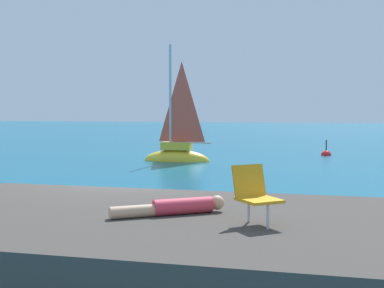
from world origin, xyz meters
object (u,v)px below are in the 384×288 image
object	(u,v)px
beach_chair	(254,192)
person_sunbather	(175,207)
marker_buoy	(326,155)
sailboat_near	(177,154)

from	to	relation	value
beach_chair	person_sunbather	bearing A→B (deg)	-145.88
beach_chair	marker_buoy	xyz separation A→B (m)	(2.35, 22.57, -1.48)
marker_buoy	sailboat_near	bearing A→B (deg)	-148.66
beach_chair	sailboat_near	bearing A→B (deg)	158.86
sailboat_near	beach_chair	xyz separation A→B (m)	(5.02, -18.08, 1.15)
person_sunbather	marker_buoy	bearing A→B (deg)	-130.19
person_sunbather	beach_chair	size ratio (longest dim) A/B	1.97
person_sunbather	marker_buoy	size ratio (longest dim) A/B	1.39
person_sunbather	beach_chair	bearing A→B (deg)	129.69
person_sunbather	beach_chair	world-z (taller)	beach_chair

